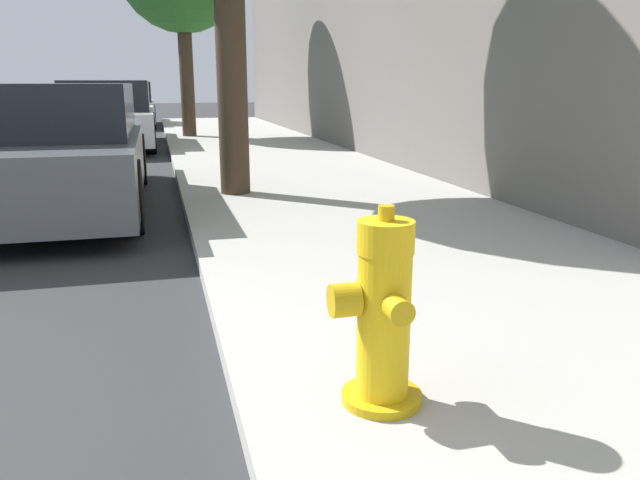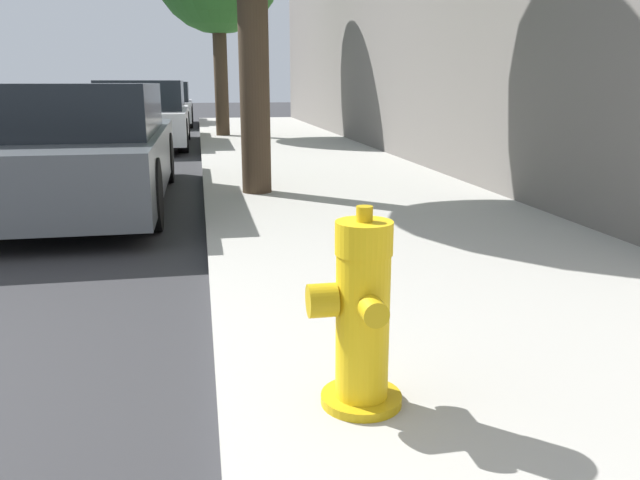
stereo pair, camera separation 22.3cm
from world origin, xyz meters
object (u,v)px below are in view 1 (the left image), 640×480
parked_car_near (52,149)px  parked_car_mid (110,116)px  fire_hydrant (382,316)px  parked_car_far (123,105)px

parked_car_near → parked_car_mid: bearing=88.4°
parked_car_near → parked_car_mid: size_ratio=1.01×
fire_hydrant → parked_car_near: size_ratio=0.17×
fire_hydrant → parked_car_far: (-1.66, 17.92, 0.17)m
parked_car_mid → parked_car_far: 6.48m
fire_hydrant → parked_car_mid: (-1.64, 11.44, 0.18)m
fire_hydrant → parked_car_mid: size_ratio=0.17×
fire_hydrant → parked_car_far: size_ratio=0.19×
parked_car_mid → parked_car_far: size_ratio=1.10×
parked_car_near → parked_car_far: size_ratio=1.12×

